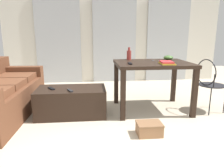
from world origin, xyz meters
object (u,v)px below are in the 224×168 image
Objects in this scene: bottle_near at (129,55)px; tv_remote_secondary at (51,88)px; craft_table at (152,69)px; bowl at (168,58)px; tv_remote_primary at (70,91)px; book_stack at (167,63)px; wire_chair at (209,80)px; shoebox at (149,129)px; tv_remote_on_table at (130,63)px; coffee_table at (72,102)px; scissors at (153,61)px.

bottle_near is 1.32× the size of tv_remote_secondary.
bowl is at bearing 37.06° from craft_table.
bottle_near is at bearing 9.52° from tv_remote_primary.
tv_remote_primary is (-1.42, -0.04, -0.38)m from book_stack.
shoebox is (-1.13, -0.70, -0.44)m from wire_chair.
tv_remote_on_table is 1.06× the size of tv_remote_secondary.
shoebox is at bearing -87.98° from bottle_near.
bottle_near is 1.41m from tv_remote_secondary.
wire_chair is 2.82× the size of book_stack.
shoebox is at bearing -122.70° from book_stack.
shoebox is at bearing -37.81° from coffee_table.
book_stack reaches higher than tv_remote_primary.
wire_chair is at bearing 1.67° from tv_remote_on_table.
wire_chair is 5.35× the size of tv_remote_secondary.
bowl is at bearing -5.15° from tv_remote_primary.
book_stack is at bearing -5.29° from coffee_table.
bowl is at bearing 16.37° from scissors.
wire_chair is 0.75m from bowl.
bowl is at bearing 61.52° from shoebox.
shoebox is (0.12, -0.70, -0.72)m from tv_remote_on_table.
tv_remote_primary reaches higher than tv_remote_secondary.
bottle_near is 0.69× the size of shoebox.
bottle_near is at bearing 92.02° from shoebox.
book_stack is 1.79× the size of tv_remote_on_table.
wire_chair is (0.86, -0.19, -0.16)m from craft_table.
scissors is (0.37, -0.17, -0.08)m from bottle_near.
bowl reaches higher than tv_remote_primary.
bottle_near is 0.70× the size of book_stack.
craft_table is 1.33m from tv_remote_primary.
craft_table is at bearing -27.83° from tv_remote_secondary.
wire_chair reaches higher than tv_remote_on_table.
bottle_near reaches higher than wire_chair.
bowl is at bearing -20.88° from tv_remote_secondary.
tv_remote_on_table is at bearing -4.91° from coffee_table.
wire_chair is 2.43m from tv_remote_secondary.
tv_remote_primary is 1.23m from shoebox.
craft_table reaches higher than coffee_table.
bottle_near reaches higher than coffee_table.
bowl is 1.76m from tv_remote_primary.
wire_chair is 4.04× the size of bottle_near.
craft_table is at bearing -11.34° from tv_remote_primary.
tv_remote_secondary is at bearing 149.35° from shoebox.
tv_remote_primary is at bearing -89.25° from coffee_table.
craft_table is 0.46m from bowl.
book_stack is at bearing -22.07° from tv_remote_primary.
craft_table is at bearing -47.54° from bottle_near.
tv_remote_on_table is (0.88, -0.08, 0.59)m from coffee_table.
tv_remote_secondary is at bearing -159.33° from bottle_near.
bottle_near is (-1.18, 0.54, 0.36)m from wire_chair.
shoebox is at bearing -107.20° from craft_table.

